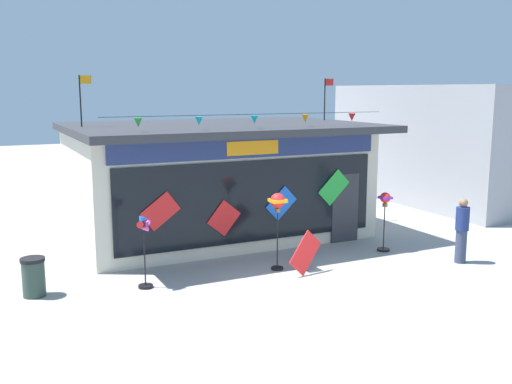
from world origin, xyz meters
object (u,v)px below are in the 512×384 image
kite_shop_building (216,178)px  wind_spinner_left (278,207)px  person_near_camera (462,230)px  display_kite_on_ground (305,253)px  wind_spinner_far_left (144,242)px  wind_spinner_center_left (385,209)px  trash_bin (34,277)px

kite_shop_building → wind_spinner_left: 4.10m
kite_shop_building → person_near_camera: kite_shop_building is taller
person_near_camera → display_kite_on_ground: size_ratio=1.72×
wind_spinner_far_left → wind_spinner_center_left: size_ratio=1.02×
wind_spinner_far_left → trash_bin: bearing=166.6°
wind_spinner_left → wind_spinner_center_left: wind_spinner_left is taller
kite_shop_building → wind_spinner_center_left: bearing=-48.8°
wind_spinner_far_left → person_near_camera: bearing=-11.8°
kite_shop_building → wind_spinner_left: kite_shop_building is taller
trash_bin → wind_spinner_left: bearing=-6.5°
wind_spinner_left → trash_bin: wind_spinner_left is taller
wind_spinner_far_left → display_kite_on_ground: size_ratio=1.72×
wind_spinner_left → kite_shop_building: bearing=89.2°
wind_spinner_center_left → trash_bin: 9.10m
wind_spinner_center_left → trash_bin: size_ratio=1.93×
person_near_camera → trash_bin: 10.37m
kite_shop_building → person_near_camera: 7.25m
wind_spinner_center_left → display_kite_on_ground: wind_spinner_center_left is taller
wind_spinner_center_left → wind_spinner_left: bearing=-176.4°
trash_bin → kite_shop_building: bearing=31.4°
wind_spinner_left → person_near_camera: wind_spinner_left is taller
kite_shop_building → trash_bin: kite_shop_building is taller
wind_spinner_center_left → trash_bin: bearing=177.3°
wind_spinner_left → wind_spinner_center_left: size_ratio=1.17×
wind_spinner_far_left → trash_bin: wind_spinner_far_left is taller
kite_shop_building → wind_spinner_far_left: kite_shop_building is taller
person_near_camera → trash_bin: size_ratio=1.97×
trash_bin → display_kite_on_ground: (6.06, -1.24, 0.09)m
person_near_camera → display_kite_on_ground: person_near_camera is taller
wind_spinner_far_left → person_near_camera: person_near_camera is taller
kite_shop_building → display_kite_on_ground: bearing=-85.2°
kite_shop_building → trash_bin: 6.76m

